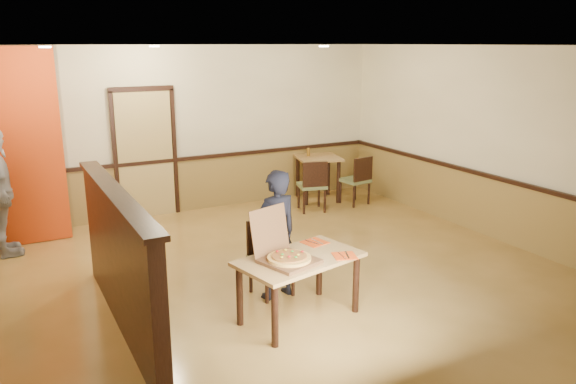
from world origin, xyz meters
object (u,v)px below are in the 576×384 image
Objects in this scene: main_table at (299,267)px; pizza_box at (286,255)px; diner_chair at (269,254)px; side_chair_right at (358,178)px; diner at (276,235)px; side_chair_left at (313,184)px; side_table at (318,166)px; condiment at (308,152)px.

pizza_box reaches higher than main_table.
diner_chair is 0.98× the size of side_chair_right.
side_chair_left is at bearing -136.01° from diner.
side_table is at bearing 45.08° from diner_chair.
side_chair_right reaches higher than diner_chair.
side_chair_left is (2.10, 2.56, 0.02)m from diner_chair.
diner reaches higher than pizza_box.
main_table is 1.57× the size of side_chair_left.
diner_chair reaches higher than main_table.
side_chair_right is (0.93, -0.00, -0.01)m from side_chair_left.
diner is at bearing 54.75° from pizza_box.
side_chair_right is at bearing -52.03° from condiment.
condiment is (2.44, 3.31, 0.41)m from diner_chair.
side_table is at bearing -112.35° from side_chair_left.
side_chair_left is 0.60× the size of diner.
pizza_box is (-2.28, -3.33, 0.26)m from side_chair_left.
condiment reaches higher than diner_chair.
pizza_box is at bearing 70.51° from side_chair_left.
diner_chair is 0.96× the size of side_chair_left.
side_table is 0.62× the size of diner.
diner_chair is (0.00, 0.73, -0.11)m from main_table.
diner reaches higher than side_chair_left.
side_chair_right is at bearing -165.14° from side_chair_left.
side_table is 0.31m from condiment.
diner reaches higher than side_chair_right.
main_table is 1.63× the size of diner_chair.
pizza_box is (-3.20, -3.33, 0.27)m from side_chair_right.
side_table is at bearing 44.35° from main_table.
diner is (-2.54, -3.32, 0.11)m from side_table.
side_table is at bearing -135.97° from diner.
condiment reaches higher than side_chair_right.
side_chair_left is 6.23× the size of condiment.
condiment is at bearing -99.55° from side_chair_left.
side_chair_right is at bearing 29.07° from pizza_box.
condiment is at bearing 47.64° from diner_chair.
diner is (-2.07, -2.71, 0.25)m from side_chair_left.
diner_chair is at bearing -89.02° from diner.
side_chair_right is 4.63m from pizza_box.
main_table is 1.52× the size of side_table.
side_chair_right is (3.02, 3.29, -0.10)m from main_table.
diner is 2.15× the size of pizza_box.
diner_chair is 3.96m from side_chair_right.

